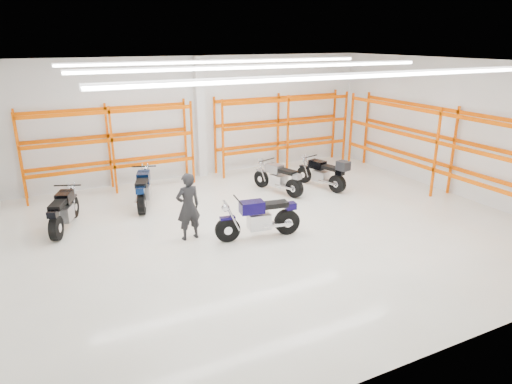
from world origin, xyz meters
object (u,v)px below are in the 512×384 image
motorcycle_back_b (143,190)px  standing_man (188,206)px  structural_column (200,118)px  motorcycle_back_a (63,212)px  motorcycle_back_d (325,174)px  motorcycle_main (262,218)px  motorcycle_back_c (280,179)px

motorcycle_back_b → standing_man: size_ratio=1.25×
structural_column → standing_man: bearing=-113.3°
motorcycle_back_b → motorcycle_back_a: bearing=-159.8°
motorcycle_back_d → standing_man: 6.00m
motorcycle_back_a → standing_man: (2.94, -2.13, 0.39)m
motorcycle_back_b → structural_column: bearing=40.4°
motorcycle_main → motorcycle_back_b: 4.44m
standing_man → motorcycle_main: bearing=150.4°
structural_column → motorcycle_back_c: bearing=-62.5°
motorcycle_back_b → structural_column: size_ratio=0.51×
motorcycle_main → motorcycle_back_b: bearing=120.8°
structural_column → motorcycle_main: bearing=-95.3°
motorcycle_main → motorcycle_back_c: (2.24, 3.03, -0.04)m
motorcycle_back_a → motorcycle_back_c: (6.95, 0.12, -0.02)m
motorcycle_back_a → motorcycle_back_b: 2.60m
motorcycle_main → motorcycle_back_a: (-4.72, 2.91, -0.02)m
motorcycle_back_d → structural_column: 5.12m
motorcycle_main → motorcycle_back_b: motorcycle_main is taller
motorcycle_back_a → structural_column: size_ratio=0.48×
motorcycle_back_a → structural_column: bearing=32.1°
motorcycle_back_a → motorcycle_back_d: (8.60, -0.20, 0.03)m
motorcycle_back_d → standing_man: size_ratio=1.22×
standing_man → structural_column: structural_column is taller
motorcycle_back_a → motorcycle_back_b: motorcycle_back_b is taller
motorcycle_main → structural_column: bearing=84.7°
motorcycle_back_d → structural_column: size_ratio=0.50×
motorcycle_main → standing_man: size_ratio=1.29×
motorcycle_main → motorcycle_back_c: size_ratio=1.10×
motorcycle_main → motorcycle_back_d: bearing=34.9°
motorcycle_main → motorcycle_back_a: motorcycle_main is taller
motorcycle_back_a → motorcycle_back_b: bearing=20.2°
motorcycle_back_a → motorcycle_back_c: motorcycle_back_a is taller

